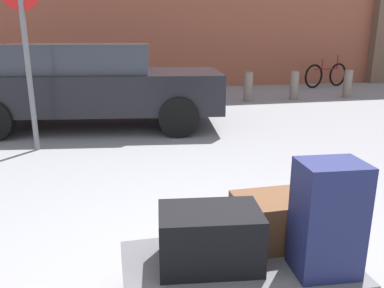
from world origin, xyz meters
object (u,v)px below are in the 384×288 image
(suitcase_navy_rear_left, at_px, (327,218))
(no_parking_sign, at_px, (25,43))
(duffel_bag_brown_front_right, at_px, (278,219))
(bollard_kerb_mid, at_px, (294,85))
(bollard_kerb_far, at_px, (348,84))
(luggage_cart, at_px, (238,273))
(bicycle_leaning, at_px, (326,75))
(parked_car, at_px, (91,83))
(bollard_kerb_near, at_px, (248,87))
(duffel_bag_black_center, at_px, (210,237))

(suitcase_navy_rear_left, xyz_separation_m, no_parking_sign, (-2.09, 3.93, 0.81))
(duffel_bag_brown_front_right, relative_size, bollard_kerb_mid, 0.74)
(bollard_kerb_mid, height_order, bollard_kerb_far, same)
(no_parking_sign, bearing_deg, luggage_cart, -65.97)
(luggage_cart, height_order, duffel_bag_brown_front_right, duffel_bag_brown_front_right)
(luggage_cart, xyz_separation_m, bollard_kerb_far, (5.39, 7.05, 0.08))
(luggage_cart, xyz_separation_m, bicycle_leaning, (5.98, 9.06, 0.10))
(parked_car, height_order, bollard_kerb_far, parked_car)
(bollard_kerb_far, xyz_separation_m, no_parking_sign, (-7.07, -3.29, 1.11))
(parked_car, distance_m, bollard_kerb_far, 6.64)
(no_parking_sign, bearing_deg, bicycle_leaning, 34.70)
(bollard_kerb_near, distance_m, no_parking_sign, 5.57)
(duffel_bag_brown_front_right, distance_m, bicycle_leaning, 10.56)
(duffel_bag_black_center, relative_size, bollard_kerb_mid, 0.78)
(duffel_bag_black_center, relative_size, parked_car, 0.12)
(duffel_bag_brown_front_right, relative_size, bollard_kerb_near, 0.74)
(duffel_bag_black_center, bearing_deg, no_parking_sign, 119.40)
(luggage_cart, bearing_deg, suitcase_navy_rear_left, -22.42)
(suitcase_navy_rear_left, distance_m, bollard_kerb_mid, 8.02)
(luggage_cart, bearing_deg, duffel_bag_black_center, 172.84)
(bollard_kerb_near, xyz_separation_m, bollard_kerb_far, (2.71, 0.00, 0.00))
(duffel_bag_brown_front_right, bearing_deg, bollard_kerb_far, 52.86)
(suitcase_navy_rear_left, bearing_deg, duffel_bag_black_center, 165.99)
(duffel_bag_brown_front_right, xyz_separation_m, parked_car, (-1.24, 4.92, 0.27))
(luggage_cart, distance_m, parked_car, 5.19)
(no_parking_sign, bearing_deg, parked_car, 60.85)
(duffel_bag_black_center, height_order, bollard_kerb_far, bollard_kerb_far)
(luggage_cart, relative_size, duffel_bag_black_center, 2.31)
(luggage_cart, distance_m, bollard_kerb_near, 7.54)
(duffel_bag_brown_front_right, bearing_deg, duffel_bag_black_center, -163.72)
(duffel_bag_brown_front_right, relative_size, bicycle_leaning, 0.31)
(luggage_cart, bearing_deg, parked_car, 100.45)
(suitcase_navy_rear_left, height_order, bollard_kerb_near, suitcase_navy_rear_left)
(suitcase_navy_rear_left, bearing_deg, bicycle_leaning, 63.30)
(bollard_kerb_mid, xyz_separation_m, bollard_kerb_far, (1.50, 0.00, 0.00))
(duffel_bag_black_center, xyz_separation_m, bollard_kerb_far, (5.55, 7.03, -0.15))
(luggage_cart, distance_m, bicycle_leaning, 10.86)
(luggage_cart, bearing_deg, duffel_bag_brown_front_right, 27.97)
(suitcase_navy_rear_left, bearing_deg, bollard_kerb_mid, 68.68)
(bollard_kerb_near, distance_m, bollard_kerb_far, 2.71)
(bicycle_leaning, xyz_separation_m, bollard_kerb_mid, (-2.09, -2.01, -0.02))
(bollard_kerb_mid, bearing_deg, bollard_kerb_near, 180.00)
(bollard_kerb_mid, xyz_separation_m, no_parking_sign, (-5.57, -3.29, 1.11))
(duffel_bag_black_center, relative_size, bicycle_leaning, 0.32)
(duffel_bag_brown_front_right, distance_m, duffel_bag_black_center, 0.49)
(bollard_kerb_near, bearing_deg, suitcase_navy_rear_left, -107.44)
(no_parking_sign, bearing_deg, bollard_kerb_near, 37.03)
(duffel_bag_brown_front_right, height_order, bollard_kerb_far, bollard_kerb_far)
(suitcase_navy_rear_left, distance_m, no_parking_sign, 4.53)
(duffel_bag_black_center, distance_m, bollard_kerb_mid, 8.11)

